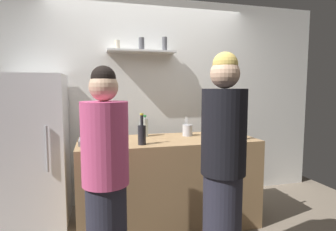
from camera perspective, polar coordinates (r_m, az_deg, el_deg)
name	(u,v)px	position (r m, az deg, el deg)	size (l,w,h in m)	color
back_wall_assembly	(150,101)	(3.60, -3.82, 3.10)	(4.80, 0.32, 2.60)	white
refrigerator	(34,151)	(3.26, -26.02, -6.56)	(0.66, 0.67, 1.61)	white
counter	(168,182)	(3.03, 0.00, -13.56)	(1.85, 0.73, 0.93)	#9E7A51
baking_pan	(97,141)	(2.77, -14.50, -5.13)	(0.34, 0.24, 0.05)	gray
utensil_holder	(187,130)	(3.10, 4.05, -3.07)	(0.11, 0.11, 0.23)	#B2B2B7
wine_bottle_amber_glass	(242,130)	(2.97, 15.11, -2.86)	(0.06, 0.06, 0.28)	#472814
wine_bottle_green_glass	(223,125)	(3.15, 11.26, -2.03)	(0.07, 0.07, 0.32)	#19471E
wine_bottle_dark_glass	(142,134)	(2.62, -5.44, -3.75)	(0.08, 0.08, 0.30)	black
wine_bottle_pale_glass	(208,125)	(3.27, 8.36, -1.87)	(0.08, 0.08, 0.29)	#B2BFB2
water_bottle_plastic	(144,127)	(3.07, -5.02, -2.36)	(0.09, 0.09, 0.24)	silver
person_pink_top	(106,179)	(2.11, -12.79, -12.80)	(0.34, 0.34, 1.62)	#262633
person_blonde	(223,167)	(2.18, 11.36, -10.51)	(0.34, 0.34, 1.73)	#262633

